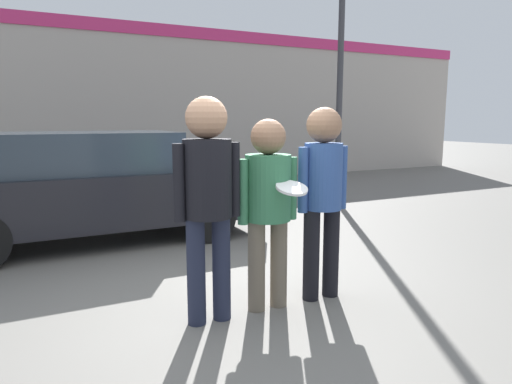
# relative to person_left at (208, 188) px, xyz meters

# --- Properties ---
(ground_plane) EXTENTS (56.00, 56.00, 0.00)m
(ground_plane) POSITION_rel_person_left_xyz_m (0.19, 0.18, -1.12)
(ground_plane) COLOR #66635E
(storefront_building) EXTENTS (24.00, 0.22, 4.04)m
(storefront_building) POSITION_rel_person_left_xyz_m (0.19, 8.48, 0.93)
(storefront_building) COLOR #B2A89E
(storefront_building) RESTS_ON ground
(person_left) EXTENTS (0.56, 0.39, 1.83)m
(person_left) POSITION_rel_person_left_xyz_m (0.00, 0.00, 0.00)
(person_left) COLOR #1E2338
(person_left) RESTS_ON ground
(person_middle_with_frisbee) EXTENTS (0.56, 0.60, 1.66)m
(person_middle_with_frisbee) POSITION_rel_person_left_xyz_m (0.56, 0.02, -0.12)
(person_middle_with_frisbee) COLOR #665B4C
(person_middle_with_frisbee) RESTS_ON ground
(person_right) EXTENTS (0.51, 0.34, 1.76)m
(person_right) POSITION_rel_person_left_xyz_m (1.12, 0.02, -0.06)
(person_right) COLOR black
(person_right) RESTS_ON ground
(parked_car_near) EXTENTS (4.37, 1.84, 1.49)m
(parked_car_near) POSITION_rel_person_left_xyz_m (-0.48, 3.14, -0.36)
(parked_car_near) COLOR black
(parked_car_near) RESTS_ON ground
(street_lamp) EXTENTS (1.49, 0.35, 5.77)m
(street_lamp) POSITION_rel_person_left_xyz_m (4.59, 4.11, 2.45)
(street_lamp) COLOR #38383D
(street_lamp) RESTS_ON ground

